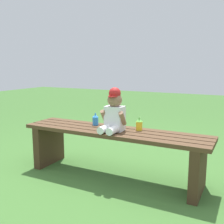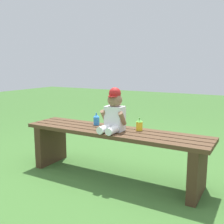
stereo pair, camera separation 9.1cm
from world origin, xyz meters
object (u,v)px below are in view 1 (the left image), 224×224
Objects in this scene: sippy_cup_left at (95,119)px; sippy_cup_right at (139,124)px; child_figure at (114,112)px; park_bench at (113,145)px.

sippy_cup_left is 0.48m from sippy_cup_right.
child_figure is at bearing -24.94° from sippy_cup_left.
park_bench is at bearing 122.44° from child_figure.
child_figure is 0.33m from sippy_cup_left.
sippy_cup_right is (0.48, 0.00, 0.00)m from sippy_cup_left.
sippy_cup_right is at bearing 23.15° from park_bench.
park_bench is at bearing -156.85° from sippy_cup_right.
child_figure is (0.02, -0.03, 0.32)m from park_bench.
sippy_cup_right is (0.20, 0.13, -0.12)m from child_figure.
child_figure reaches higher than sippy_cup_left.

